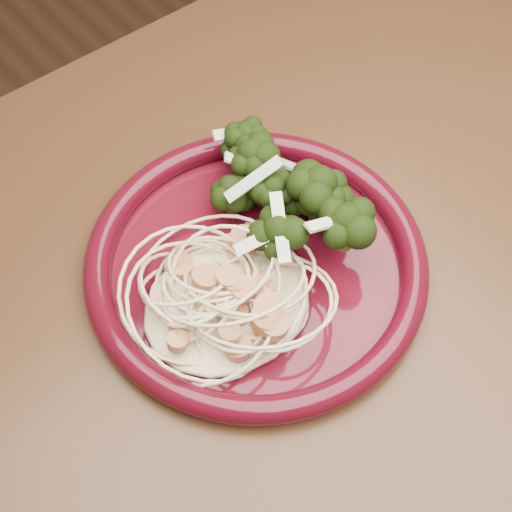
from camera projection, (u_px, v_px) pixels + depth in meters
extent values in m
cube|color=#472814|center=(203.00, 405.00, 0.57)|extent=(1.20, 0.80, 0.04)
cylinder|color=#472814|center=(349.00, 153.00, 1.23)|extent=(0.06, 0.06, 0.71)
cylinder|color=#450813|center=(256.00, 267.00, 0.62)|extent=(0.37, 0.37, 0.01)
torus|color=#450712|center=(256.00, 261.00, 0.61)|extent=(0.38, 0.38, 0.02)
ellipsoid|color=beige|center=(226.00, 298.00, 0.58)|extent=(0.18, 0.17, 0.03)
ellipsoid|color=black|center=(290.00, 196.00, 0.62)|extent=(0.15, 0.19, 0.06)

